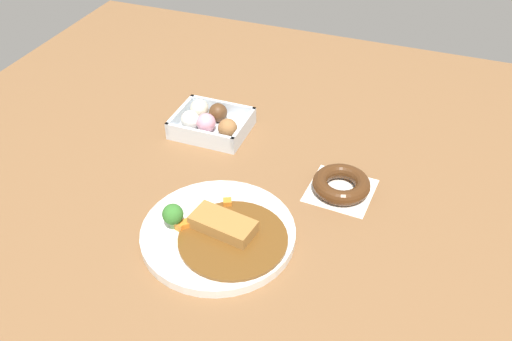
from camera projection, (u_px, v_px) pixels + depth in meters
name	position (u px, v px, depth m)	size (l,w,h in m)	color
ground_plane	(235.00, 196.00, 1.11)	(1.60, 1.60, 0.00)	brown
curry_plate	(219.00, 232.00, 1.01)	(0.28, 0.28, 0.07)	white
donut_box	(210.00, 122.00, 1.28)	(0.17, 0.14, 0.06)	silver
chocolate_ring_donut	(341.00, 185.00, 1.11)	(0.14, 0.14, 0.03)	white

